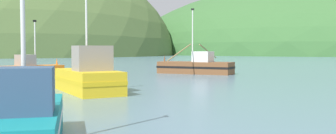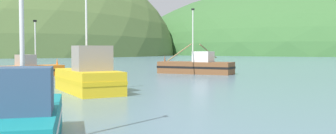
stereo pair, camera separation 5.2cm
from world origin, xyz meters
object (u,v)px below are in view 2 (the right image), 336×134
fishing_boat_yellow (89,77)px  fishing_boat_teal (23,122)px  fishing_boat_orange (29,69)px  fishing_boat_brown (196,66)px

fishing_boat_yellow → fishing_boat_teal: fishing_boat_teal is taller
fishing_boat_teal → fishing_boat_orange: bearing=5.5°
fishing_boat_teal → fishing_boat_orange: size_ratio=1.09×
fishing_boat_yellow → fishing_boat_orange: bearing=2.9°
fishing_boat_yellow → fishing_boat_teal: bearing=156.0°
fishing_boat_brown → fishing_boat_orange: size_ratio=2.01×
fishing_boat_brown → fishing_boat_teal: 32.66m
fishing_boat_brown → fishing_boat_orange: fishing_boat_brown is taller
fishing_boat_teal → fishing_boat_brown: bearing=-25.6°
fishing_boat_teal → fishing_boat_orange: fishing_boat_teal is taller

